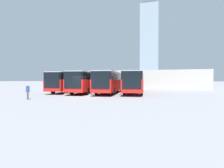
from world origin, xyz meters
The scene contains 11 objects.
ground_plane centered at (0.00, 0.00, 0.00)m, with size 600.00×600.00×0.00m, color gray.
bus_0 centered at (-5.42, -6.59, 1.79)m, with size 3.56×12.54×3.20m.
curb_divider_0 centered at (-3.62, -4.76, 0.07)m, with size 0.24×5.14×0.15m, color #B2B2AD.
bus_1 centered at (-1.81, -5.81, 1.79)m, with size 3.56×12.54×3.20m.
curb_divider_1 centered at (0.00, -3.98, 0.07)m, with size 0.24×5.14×0.15m, color #B2B2AD.
bus_2 centered at (1.81, -5.79, 1.79)m, with size 3.56×12.54×3.20m.
curb_divider_2 centered at (3.62, -3.95, 0.07)m, with size 0.24×5.14×0.15m, color #B2B2AD.
bus_3 centered at (5.42, -6.74, 1.79)m, with size 3.56×12.54×3.20m.
pedestrian centered at (4.04, 4.89, 0.84)m, with size 0.49×0.49×1.56m.
station_building centered at (0.00, -24.11, 2.12)m, with size 38.54×14.58×4.19m.
office_tower centered at (1.13, -166.53, 40.17)m, with size 18.11×18.11×81.55m.
Camera 1 is at (-9.06, 19.93, 1.99)m, focal length 28.00 mm.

